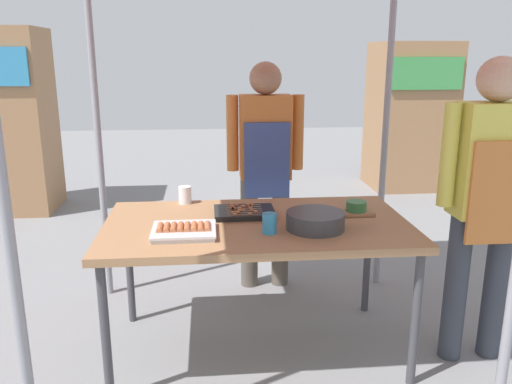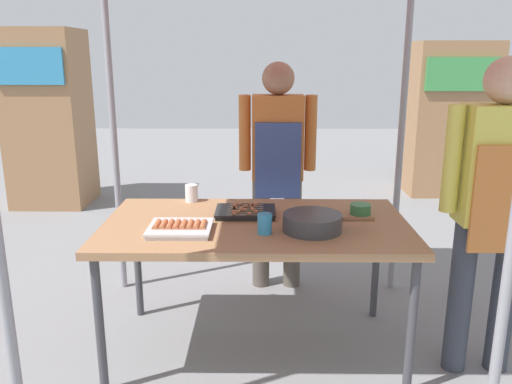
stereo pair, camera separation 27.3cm
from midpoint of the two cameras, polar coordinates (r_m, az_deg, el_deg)
ground_plane at (r=3.04m, az=2.67°, el=-16.89°), size 18.00×18.00×0.00m
stall_table at (r=2.74m, az=2.85°, el=-4.40°), size 1.60×0.90×0.75m
tray_grilled_sausages at (r=2.58m, az=-5.38°, el=-4.01°), size 0.31×0.27×0.05m
tray_meat_skewers at (r=2.84m, az=1.58°, el=-2.25°), size 0.33×0.24×0.04m
cooking_wok at (r=2.61m, az=9.28°, el=-3.31°), size 0.46×0.30×0.09m
condiment_bowl at (r=2.93m, az=14.08°, el=-1.89°), size 0.11×0.11×0.06m
drink_cup_near_edge at (r=3.10m, az=-4.63°, el=-0.15°), size 0.07×0.07×0.10m
drink_cup_by_wok at (r=2.54m, az=4.05°, el=-3.56°), size 0.07×0.07×0.10m
vendor_woman at (r=3.50m, az=4.62°, el=3.62°), size 0.52×0.23×1.56m
customer_nearby at (r=2.80m, az=27.41°, el=-0.36°), size 0.52×0.23×1.60m
neighbor_stall_left at (r=5.99m, az=-20.69°, el=7.58°), size 0.77×0.74×1.87m
neighbor_stall_right at (r=6.61m, az=21.41°, el=7.59°), size 0.92×0.82×1.75m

